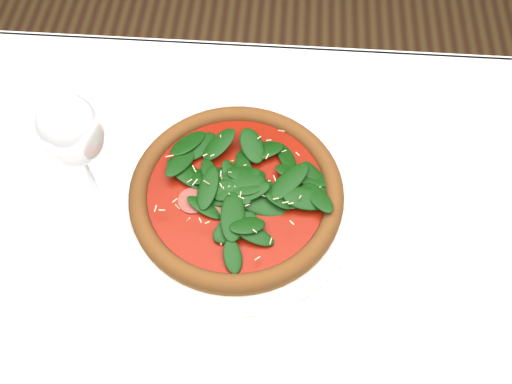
{
  "coord_description": "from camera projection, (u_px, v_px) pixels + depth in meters",
  "views": [
    {
      "loc": [
        0.08,
        -0.32,
        1.46
      ],
      "look_at": [
        0.05,
        0.09,
        0.77
      ],
      "focal_mm": 40.0,
      "sensor_mm": 36.0,
      "label": 1
    }
  ],
  "objects": [
    {
      "name": "wine_glass",
      "position": [
        71.0,
        133.0,
        0.7
      ],
      "size": [
        0.08,
        0.08,
        0.2
      ],
      "color": "white",
      "rests_on": "dining_table"
    },
    {
      "name": "dining_table",
      "position": [
        219.0,
        283.0,
        0.86
      ],
      "size": [
        1.21,
        0.81,
        0.75
      ],
      "color": "white",
      "rests_on": "ground"
    },
    {
      "name": "plate",
      "position": [
        237.0,
        198.0,
        0.81
      ],
      "size": [
        0.35,
        0.35,
        0.01
      ],
      "color": "white",
      "rests_on": "dining_table"
    },
    {
      "name": "pizza",
      "position": [
        236.0,
        191.0,
        0.8
      ],
      "size": [
        0.4,
        0.4,
        0.04
      ],
      "rotation": [
        0.0,
        0.0,
        -0.41
      ],
      "color": "#926123",
      "rests_on": "plate"
    },
    {
      "name": "ground",
      "position": [
        233.0,
        383.0,
        1.42
      ],
      "size": [
        6.0,
        6.0,
        0.0
      ],
      "primitive_type": "plane",
      "color": "brown",
      "rests_on": "ground"
    }
  ]
}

